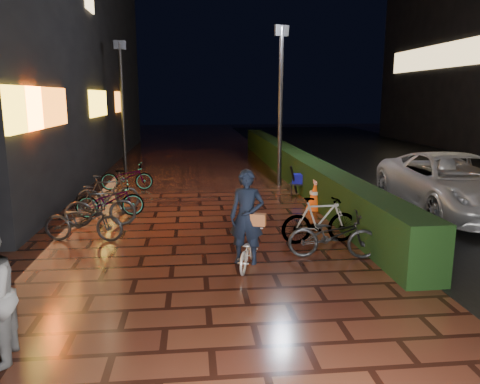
{
  "coord_description": "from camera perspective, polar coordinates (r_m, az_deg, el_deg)",
  "views": [
    {
      "loc": [
        -0.17,
        -8.23,
        2.85
      ],
      "look_at": [
        0.69,
        0.25,
        1.1
      ],
      "focal_mm": 35.0,
      "sensor_mm": 36.0,
      "label": 1
    }
  ],
  "objects": [
    {
      "name": "van",
      "position": [
        12.7,
        24.66,
        0.94
      ],
      "size": [
        2.74,
        5.37,
        1.45
      ],
      "primitive_type": "imported",
      "rotation": [
        0.0,
        0.0,
        -0.06
      ],
      "color": "#B8B8BE",
      "rests_on": "ground"
    },
    {
      "name": "parked_bikes_storefront",
      "position": [
        11.85,
        -15.81,
        -0.6
      ],
      "size": [
        1.86,
        5.89,
        0.93
      ],
      "color": "black",
      "rests_on": "ground"
    },
    {
      "name": "cyclist",
      "position": [
        7.81,
        0.89,
        -4.93
      ],
      "size": [
        0.76,
        1.25,
        1.69
      ],
      "color": "silver",
      "rests_on": "ground"
    },
    {
      "name": "hedge",
      "position": [
        16.76,
        6.2,
        3.48
      ],
      "size": [
        0.7,
        20.0,
        1.0
      ],
      "primitive_type": "cube",
      "color": "black",
      "rests_on": "ground"
    },
    {
      "name": "cart_assembly",
      "position": [
        13.65,
        7.09,
        1.47
      ],
      "size": [
        0.59,
        0.5,
        0.92
      ],
      "color": "black",
      "rests_on": "ground"
    },
    {
      "name": "parked_bikes_hedge",
      "position": [
        8.89,
        10.51,
        -4.33
      ],
      "size": [
        1.66,
        1.54,
        0.93
      ],
      "color": "black",
      "rests_on": "ground"
    },
    {
      "name": "ground",
      "position": [
        8.71,
        -4.42,
        -7.53
      ],
      "size": [
        80.0,
        80.0,
        0.0
      ],
      "primitive_type": "plane",
      "color": "#381911",
      "rests_on": "ground"
    },
    {
      "name": "lamp_post_hedge",
      "position": [
        14.96,
        4.95,
        11.12
      ],
      "size": [
        0.47,
        0.24,
        4.97
      ],
      "color": "black",
      "rests_on": "ground"
    },
    {
      "name": "lamp_post_sf",
      "position": [
        18.41,
        -14.16,
        10.71
      ],
      "size": [
        0.45,
        0.25,
        4.86
      ],
      "color": "black",
      "rests_on": "ground"
    },
    {
      "name": "traffic_barrier",
      "position": [
        12.73,
        8.93,
        0.2
      ],
      "size": [
        0.72,
        1.8,
        0.73
      ],
      "color": "#FC570D",
      "rests_on": "ground"
    }
  ]
}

